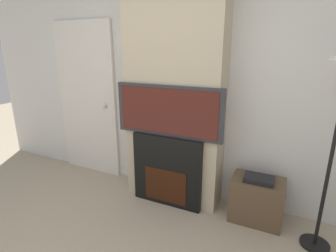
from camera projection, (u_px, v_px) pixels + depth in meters
name	position (u px, v px, depth m)	size (l,w,h in m)	color
wall_back	(182.00, 80.00, 2.94)	(6.00, 0.06, 2.70)	silver
chimney_breast	(175.00, 82.00, 2.77)	(1.07, 0.33, 2.70)	#BCAD8E
fireplace	(168.00, 170.00, 2.90)	(0.79, 0.15, 0.80)	black
television	(168.00, 111.00, 2.70)	(1.18, 0.07, 0.54)	#2D2D33
media_stand	(257.00, 199.00, 2.64)	(0.50, 0.34, 0.50)	brown
entry_door	(87.00, 100.00, 3.54)	(0.92, 0.09, 2.03)	silver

